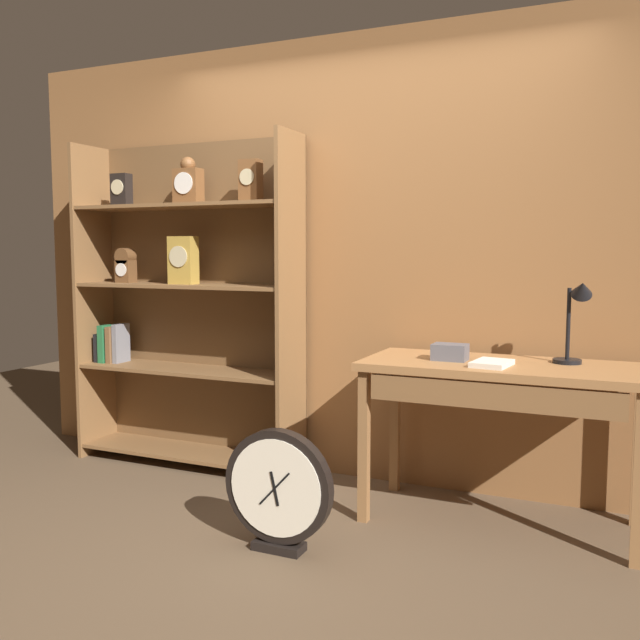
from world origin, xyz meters
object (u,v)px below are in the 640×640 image
Objects in this scene: desk_lamp at (576,315)px; toolbox_small at (450,352)px; open_repair_manual at (492,363)px; round_clock_large at (278,490)px; bookshelf at (186,304)px; workbench at (501,384)px.

desk_lamp is 0.62m from toolbox_small.
toolbox_small is (-0.58, -0.11, -0.20)m from desk_lamp.
open_repair_manual is 0.39× the size of round_clock_large.
bookshelf is 4.74× the size of desk_lamp.
workbench is 2.40× the size of round_clock_large.
bookshelf is 2.00m from open_repair_manual.
desk_lamp is 0.47m from open_repair_manual.
bookshelf is at bearing 173.24° from workbench.
workbench is 0.29m from toolbox_small.
bookshelf is 3.63× the size of round_clock_large.
bookshelf reaches higher than round_clock_large.
bookshelf is 11.95× the size of toolbox_small.
round_clock_large is at bearing -140.39° from workbench.
toolbox_small is 0.77× the size of open_repair_manual.
round_clock_large is (-0.85, -0.71, -0.43)m from workbench.
toolbox_small is 0.24m from open_repair_manual.
open_repair_manual reaches higher than workbench.
workbench is at bearing -2.41° from toolbox_small.
open_repair_manual is (-0.36, -0.20, -0.23)m from desk_lamp.
workbench is (1.99, -0.24, -0.31)m from bookshelf.
desk_lamp is 0.77× the size of round_clock_large.
desk_lamp is 1.95× the size of open_repair_manual.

